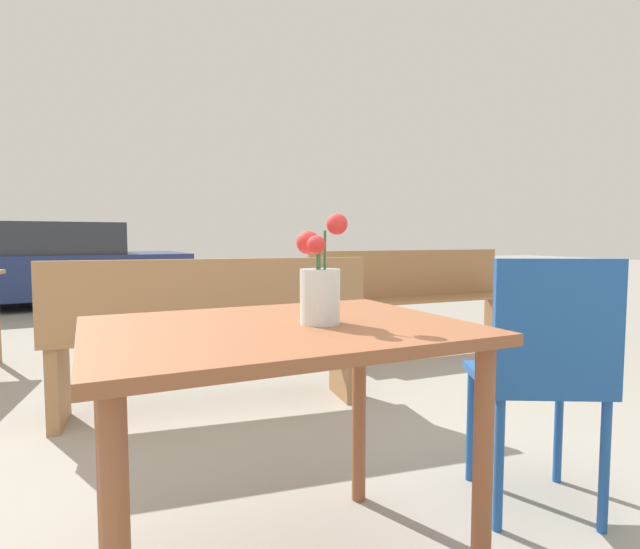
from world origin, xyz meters
TOP-DOWN VIEW (x-y plane):
  - table_front at (0.00, 0.00)m, footprint 1.02×0.81m
  - flower_vase at (0.11, -0.03)m, footprint 0.13×0.12m
  - cafe_chair at (0.93, 0.02)m, footprint 0.53×0.53m
  - bench_near at (0.05, 1.43)m, footprint 1.68×0.46m
  - bench_middle at (1.90, 2.41)m, footprint 1.88×0.42m
  - parked_car at (-1.55, 6.74)m, footprint 4.14×2.18m

SIDE VIEW (x-z plane):
  - bench_near at x=0.05m, z-range 0.04..0.89m
  - bench_middle at x=1.90m, z-range 0.05..0.90m
  - cafe_chair at x=0.93m, z-range 0.07..0.97m
  - parked_car at x=-1.55m, z-range -0.02..1.14m
  - table_front at x=0.00m, z-range 0.26..0.99m
  - flower_vase at x=0.11m, z-range 0.68..0.97m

